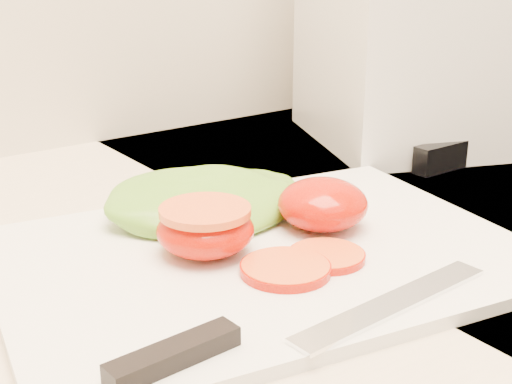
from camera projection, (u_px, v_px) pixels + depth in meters
cutting_board at (264, 256)px, 0.55m from camera, size 0.44×0.35×0.01m
tomato_half_dome at (323, 204)px, 0.59m from camera, size 0.07×0.07×0.04m
tomato_half_cut at (205, 228)px, 0.54m from camera, size 0.07×0.07×0.04m
tomato_slice_0 at (285, 269)px, 0.51m from camera, size 0.06×0.06×0.01m
tomato_slice_1 at (327, 256)px, 0.53m from camera, size 0.06×0.06×0.01m
lettuce_leaf_0 at (203, 201)px, 0.61m from camera, size 0.19×0.16×0.03m
lettuce_leaf_1 at (252, 195)px, 0.63m from camera, size 0.12×0.10×0.02m
knife at (268, 333)px, 0.43m from camera, size 0.28×0.05×0.01m
appliance at (406, 17)px, 0.84m from camera, size 0.28×0.31×0.30m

